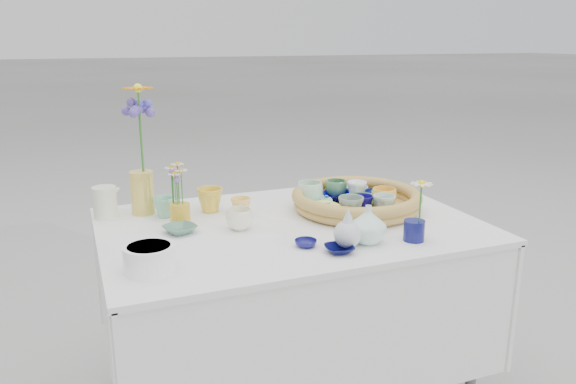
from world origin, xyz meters
name	(u,v)px	position (x,y,z in m)	size (l,w,h in m)	color
wicker_tray	(356,200)	(0.28, 0.05, 0.80)	(0.47, 0.47, 0.08)	#A27F39
tray_ceramic_0	(338,196)	(0.25, 0.14, 0.80)	(0.11, 0.11, 0.03)	#00016B
tray_ceramic_1	(377,195)	(0.40, 0.10, 0.80)	(0.10, 0.10, 0.03)	#091451
tray_ceramic_2	(384,198)	(0.36, -0.01, 0.82)	(0.09, 0.09, 0.07)	#FEC147
tray_ceramic_3	(361,201)	(0.29, 0.04, 0.80)	(0.12, 0.12, 0.04)	#549770
tray_ceramic_4	(351,208)	(0.18, -0.09, 0.82)	(0.09, 0.09, 0.08)	slate
tray_ceramic_5	(317,202)	(0.15, 0.10, 0.80)	(0.11, 0.11, 0.03)	#A4EDC8
tray_ceramic_6	(310,192)	(0.14, 0.15, 0.82)	(0.10, 0.10, 0.08)	silver
tray_ceramic_7	(357,190)	(0.32, 0.12, 0.82)	(0.07, 0.07, 0.07)	white
tray_ceramic_8	(356,190)	(0.36, 0.20, 0.80)	(0.10, 0.10, 0.03)	#9CB9D6
tray_ceramic_9	(362,205)	(0.25, -0.05, 0.82)	(0.07, 0.07, 0.07)	#0F085F
tray_ceramic_10	(323,209)	(0.13, 0.02, 0.80)	(0.11, 0.11, 0.03)	#EFF464
tray_ceramic_11	(384,206)	(0.31, -0.09, 0.82)	(0.08, 0.08, 0.07)	#ADCCBE
tray_ceramic_12	(336,188)	(0.26, 0.19, 0.82)	(0.08, 0.08, 0.06)	#4C8957
loose_ceramic_0	(210,200)	(-0.22, 0.23, 0.81)	(0.09, 0.09, 0.09)	gold
loose_ceramic_1	(241,207)	(-0.13, 0.14, 0.80)	(0.07, 0.07, 0.07)	#FED25F
loose_ceramic_2	(180,229)	(-0.37, 0.04, 0.78)	(0.10, 0.10, 0.03)	#4B7863
loose_ceramic_3	(239,219)	(-0.18, 0.00, 0.80)	(0.09, 0.09, 0.07)	white
loose_ceramic_4	(306,243)	(-0.04, -0.22, 0.78)	(0.07, 0.07, 0.02)	navy
loose_ceramic_5	(164,207)	(-0.39, 0.23, 0.80)	(0.08, 0.08, 0.07)	#7AC6A1
loose_ceramic_6	(339,249)	(0.04, -0.31, 0.78)	(0.09, 0.09, 0.02)	#050733
fluted_bowl	(150,258)	(-0.50, -0.24, 0.80)	(0.14, 0.14, 0.07)	white
bud_vase_paleblue	(348,227)	(0.08, -0.28, 0.83)	(0.08, 0.08, 0.13)	silver
bud_vase_seafoam	(368,224)	(0.15, -0.26, 0.82)	(0.11, 0.11, 0.12)	silver
bud_vase_cobalt	(414,231)	(0.30, -0.30, 0.80)	(0.07, 0.07, 0.07)	#0F1155
single_daisy	(420,203)	(0.31, -0.31, 0.89)	(0.08, 0.08, 0.14)	white
tall_vase_yellow	(142,193)	(-0.45, 0.29, 0.84)	(0.08, 0.08, 0.16)	gold
gerbera	(141,131)	(-0.44, 0.29, 1.07)	(0.12, 0.12, 0.31)	orange
hydrangea	(141,142)	(-0.44, 0.31, 1.02)	(0.08, 0.08, 0.29)	#53429E
white_pitcher	(105,202)	(-0.58, 0.29, 0.82)	(0.12, 0.08, 0.11)	silver
daisy_cup	(180,214)	(-0.35, 0.12, 0.80)	(0.07, 0.07, 0.07)	gold
daisy_posy	(178,184)	(-0.35, 0.13, 0.91)	(0.08, 0.08, 0.14)	beige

